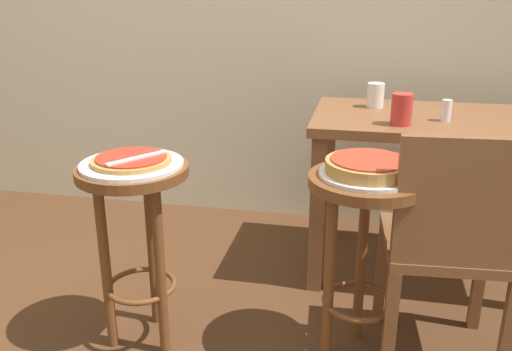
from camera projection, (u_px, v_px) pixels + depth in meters
name	position (u px, v px, depth m)	size (l,w,h in m)	color
stool_foreground	(136.00, 215.00, 1.88)	(0.38, 0.38, 0.68)	brown
serving_plate_foreground	(132.00, 164.00, 1.82)	(0.34, 0.34, 0.01)	silver
pizza_foreground	(131.00, 160.00, 1.81)	(0.27, 0.27, 0.02)	#B78442
stool_middle	(364.00, 228.00, 1.78)	(0.38, 0.38, 0.68)	brown
serving_plate_middle	(368.00, 174.00, 1.72)	(0.31, 0.31, 0.01)	silver
pizza_middle	(368.00, 166.00, 1.71)	(0.27, 0.27, 0.05)	#B78442
dining_table	(440.00, 143.00, 2.33)	(1.08, 0.62, 0.73)	brown
cup_near_edge	(402.00, 109.00, 2.13)	(0.08, 0.08, 0.12)	red
cup_far_edge	(375.00, 95.00, 2.44)	(0.08, 0.08, 0.11)	silver
condiment_shaker	(446.00, 110.00, 2.20)	(0.04, 0.04, 0.09)	white
wooden_chair	(451.00, 243.00, 1.75)	(0.43, 0.43, 0.85)	brown
pizza_server_knife	(137.00, 158.00, 1.78)	(0.22, 0.02, 0.01)	silver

